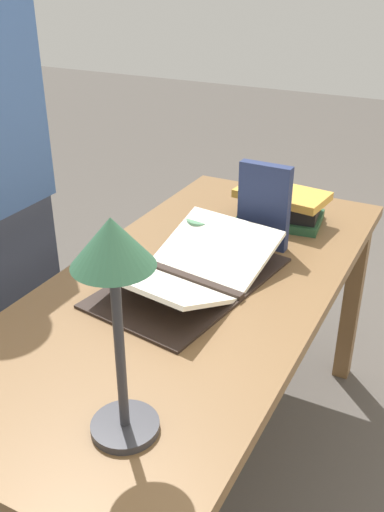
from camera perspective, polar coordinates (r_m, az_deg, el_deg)
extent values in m
plane|color=#47423D|center=(2.01, 0.14, -20.71)|extent=(12.00, 12.00, 0.00)
cube|color=brown|center=(1.55, 0.17, -3.09)|extent=(1.55, 0.71, 0.03)
cube|color=brown|center=(2.41, 1.55, -1.00)|extent=(0.06, 0.06, 0.69)
cube|color=brown|center=(2.26, 15.70, -4.38)|extent=(0.06, 0.06, 0.69)
cube|color=black|center=(1.53, -0.16, -2.37)|extent=(0.07, 0.32, 0.02)
cube|color=black|center=(1.64, 2.76, -0.54)|extent=(0.31, 0.36, 0.01)
cube|color=black|center=(1.44, -3.50, -4.86)|extent=(0.31, 0.36, 0.01)
cube|color=silver|center=(1.60, 2.47, 0.76)|extent=(0.27, 0.34, 0.10)
cube|color=silver|center=(1.43, -3.13, -2.93)|extent=(0.27, 0.34, 0.10)
cube|color=#234C2D|center=(1.91, 8.83, 3.82)|extent=(0.21, 0.28, 0.03)
cube|color=black|center=(1.90, 8.92, 4.95)|extent=(0.18, 0.26, 0.05)
cube|color=#BC8933|center=(1.88, 9.01, 6.08)|extent=(0.19, 0.30, 0.03)
cube|color=#1E284C|center=(1.70, 7.21, 4.96)|extent=(0.04, 0.16, 0.26)
cylinder|color=#2D2D33|center=(1.11, -6.69, -16.55)|extent=(0.13, 0.13, 0.02)
cylinder|color=#2D2D33|center=(0.99, -7.24, -9.36)|extent=(0.02, 0.02, 0.33)
cone|color=#285138|center=(0.89, -8.02, 1.40)|extent=(0.14, 0.14, 0.08)
cylinder|color=#4C7F5B|center=(1.73, 0.87, 2.50)|extent=(0.09, 0.09, 0.08)
torus|color=#4C7F5B|center=(1.73, 2.47, 2.56)|extent=(0.03, 0.05, 0.05)
cylinder|color=gold|center=(1.64, -6.55, -0.73)|extent=(0.08, 0.16, 0.01)
cube|color=#2D3342|center=(2.03, -17.56, -6.11)|extent=(0.31, 0.20, 0.83)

